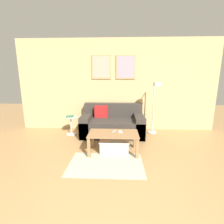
% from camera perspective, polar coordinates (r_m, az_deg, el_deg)
% --- Properties ---
extents(wall_back, '(5.60, 0.09, 2.55)m').
position_cam_1_polar(wall_back, '(4.67, 1.61, 9.41)').
color(wall_back, tan).
rests_on(wall_back, ground_plane).
extents(area_rug, '(1.32, 0.85, 0.01)m').
position_cam_1_polar(area_rug, '(3.03, -2.14, -17.83)').
color(area_rug, '#B2B79E').
rests_on(area_rug, ground_plane).
extents(couch, '(1.61, 0.92, 0.80)m').
position_cam_1_polar(couch, '(4.37, 0.20, -4.22)').
color(couch, '#38332D').
rests_on(couch, ground_plane).
extents(coffee_table, '(1.00, 0.54, 0.41)m').
position_cam_1_polar(coffee_table, '(3.32, 0.48, -8.63)').
color(coffee_table, '#997047').
rests_on(coffee_table, ground_plane).
extents(storage_bin, '(0.60, 0.35, 0.25)m').
position_cam_1_polar(storage_bin, '(3.42, 0.83, -11.78)').
color(storage_bin, '#9EA3A8').
rests_on(storage_bin, ground_plane).
extents(floor_lamp, '(0.24, 0.52, 1.39)m').
position_cam_1_polar(floor_lamp, '(4.30, 14.98, 4.49)').
color(floor_lamp, silver).
rests_on(floor_lamp, ground_plane).
extents(side_table, '(0.31, 0.31, 0.49)m').
position_cam_1_polar(side_table, '(4.47, -14.23, -4.07)').
color(side_table, silver).
rests_on(side_table, ground_plane).
extents(book_stack, '(0.20, 0.18, 0.03)m').
position_cam_1_polar(book_stack, '(4.41, -14.57, -1.46)').
color(book_stack, '#4C4C51').
rests_on(book_stack, side_table).
extents(remote_control, '(0.08, 0.16, 0.02)m').
position_cam_1_polar(remote_control, '(3.37, 0.77, -6.75)').
color(remote_control, '#99999E').
rests_on(remote_control, coffee_table).
extents(cell_phone, '(0.09, 0.15, 0.01)m').
position_cam_1_polar(cell_phone, '(3.36, 2.97, -6.91)').
color(cell_phone, silver).
rests_on(cell_phone, coffee_table).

